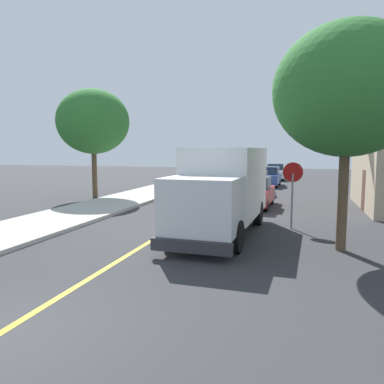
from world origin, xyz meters
The scene contains 9 objects.
centre_line_yellow centered at (0.00, 10.00, 0.00)m, with size 0.16×56.00×0.01m, color gold.
box_truck centered at (2.13, 9.06, 1.77)m, with size 2.67×7.26×3.20m.
parked_car_near centered at (2.52, 16.00, 0.79)m, with size 1.94×4.46×1.67m.
parked_car_mid centered at (1.85, 21.74, 0.79)m, with size 1.90×4.44×1.67m.
parked_car_far centered at (2.33, 28.34, 0.79)m, with size 1.93×4.45×1.67m.
parked_car_furthest centered at (2.45, 35.50, 0.79)m, with size 1.96×4.46×1.67m.
stop_sign centered at (4.61, 10.63, 1.86)m, with size 0.80×0.10×2.65m.
street_tree_far_side centered at (6.18, 7.64, 4.90)m, with size 4.44×4.44×6.91m.
street_tree_down_block centered at (-8.13, 17.44, 4.95)m, with size 4.67×4.67×7.06m.
Camera 1 is at (4.87, -4.80, 3.14)m, focal length 35.49 mm.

